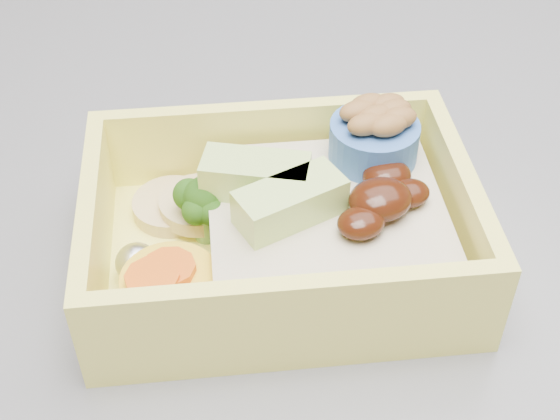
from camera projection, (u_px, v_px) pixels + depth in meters
name	position (u px, v px, depth m)	size (l,w,h in m)	color
bento_box	(292.00, 224.00, 0.39)	(0.22, 0.18, 0.07)	#FFF669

